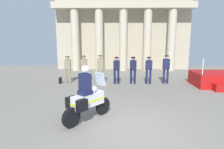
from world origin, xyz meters
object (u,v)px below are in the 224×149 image
(motorcycle_with_rider, at_px, (86,98))
(briefcase_on_ground, at_px, (60,80))
(officer_in_row_0, at_px, (68,67))
(officer_in_row_4, at_px, (133,68))
(officer_in_row_2, at_px, (100,67))
(officer_in_row_3, at_px, (117,68))
(officer_in_row_6, at_px, (166,67))
(reviewing_stand, at_px, (218,80))
(officer_in_row_5, at_px, (149,68))
(officer_in_row_1, at_px, (84,67))

(motorcycle_with_rider, xyz_separation_m, briefcase_on_ground, (-2.44, 5.66, -0.61))
(officer_in_row_0, xyz_separation_m, officer_in_row_4, (3.96, -0.08, -0.02))
(officer_in_row_2, relative_size, officer_in_row_3, 1.07)
(officer_in_row_4, bearing_deg, motorcycle_with_rider, 69.62)
(officer_in_row_2, xyz_separation_m, officer_in_row_3, (0.97, -0.00, -0.07))
(officer_in_row_6, relative_size, briefcase_on_ground, 4.78)
(reviewing_stand, relative_size, officer_in_row_5, 1.63)
(officer_in_row_1, height_order, officer_in_row_6, officer_in_row_6)
(briefcase_on_ground, bearing_deg, officer_in_row_1, 2.67)
(reviewing_stand, xyz_separation_m, officer_in_row_6, (-2.84, 0.60, 0.63))
(officer_in_row_3, height_order, officer_in_row_5, officer_in_row_5)
(officer_in_row_2, bearing_deg, officer_in_row_4, -179.46)
(officer_in_row_4, bearing_deg, officer_in_row_1, -2.44)
(officer_in_row_1, height_order, briefcase_on_ground, officer_in_row_1)
(officer_in_row_0, xyz_separation_m, officer_in_row_1, (0.99, 0.00, 0.02))
(officer_in_row_0, xyz_separation_m, officer_in_row_2, (2.00, -0.13, 0.04))
(officer_in_row_6, bearing_deg, motorcycle_with_rider, 54.22)
(officer_in_row_3, height_order, officer_in_row_6, officer_in_row_6)
(officer_in_row_6, xyz_separation_m, motorcycle_with_rider, (-3.99, -5.72, -0.22))
(officer_in_row_5, bearing_deg, officer_in_row_4, -3.05)
(officer_in_row_0, height_order, officer_in_row_3, officer_in_row_0)
(officer_in_row_4, distance_m, motorcycle_with_rider, 5.99)
(officer_in_row_3, distance_m, officer_in_row_6, 2.99)
(reviewing_stand, xyz_separation_m, officer_in_row_0, (-8.80, 0.61, 0.60))
(officer_in_row_0, relative_size, motorcycle_with_rider, 0.88)
(officer_in_row_1, distance_m, officer_in_row_4, 2.98)
(reviewing_stand, distance_m, officer_in_row_6, 2.97)
(officer_in_row_5, height_order, motorcycle_with_rider, motorcycle_with_rider)
(officer_in_row_1, xyz_separation_m, officer_in_row_3, (1.98, -0.13, -0.04))
(officer_in_row_1, bearing_deg, briefcase_on_ground, 1.77)
(officer_in_row_2, bearing_deg, officer_in_row_0, -4.59)
(reviewing_stand, distance_m, officer_in_row_3, 5.88)
(motorcycle_with_rider, distance_m, briefcase_on_ground, 6.20)
(officer_in_row_2, relative_size, officer_in_row_5, 1.06)
(officer_in_row_0, distance_m, briefcase_on_ground, 0.94)
(briefcase_on_ground, bearing_deg, officer_in_row_5, -0.49)
(reviewing_stand, bearing_deg, officer_in_row_6, 168.07)
(officer_in_row_5, bearing_deg, motorcycle_with_rider, 61.55)
(officer_in_row_0, height_order, motorcycle_with_rider, motorcycle_with_rider)
(reviewing_stand, distance_m, briefcase_on_ground, 9.29)
(officer_in_row_0, height_order, officer_in_row_4, officer_in_row_0)
(officer_in_row_4, height_order, officer_in_row_5, officer_in_row_4)
(officer_in_row_6, bearing_deg, officer_in_row_2, 0.86)
(officer_in_row_0, bearing_deg, officer_in_row_2, 175.41)
(officer_in_row_0, distance_m, officer_in_row_5, 4.90)
(officer_in_row_6, bearing_deg, officer_in_row_3, 1.47)
(officer_in_row_5, bearing_deg, officer_in_row_0, -2.24)
(officer_in_row_4, bearing_deg, briefcase_on_ground, -1.05)
(reviewing_stand, relative_size, officer_in_row_1, 1.58)
(officer_in_row_2, relative_size, officer_in_row_6, 1.01)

